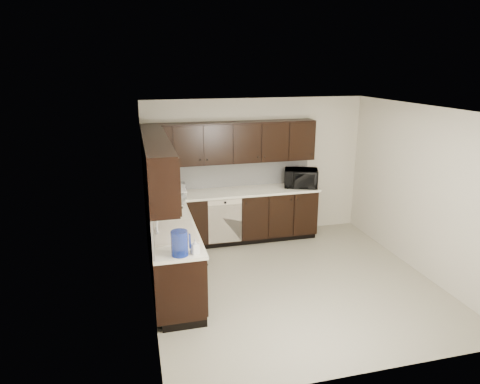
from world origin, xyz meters
name	(u,v)px	position (x,y,z in m)	size (l,w,h in m)	color
floor	(292,282)	(0.00, 0.00, 0.00)	(4.00, 4.00, 0.00)	#A19C85
ceiling	(299,109)	(0.00, 0.00, 2.50)	(4.00, 4.00, 0.00)	white
wall_back	(255,168)	(0.00, 2.00, 1.25)	(4.00, 0.02, 2.50)	beige
wall_left	(148,213)	(-2.00, 0.00, 1.25)	(0.02, 4.00, 2.50)	beige
wall_right	(421,191)	(2.00, 0.00, 1.25)	(0.02, 4.00, 2.50)	beige
wall_front	(373,264)	(0.00, -2.00, 1.25)	(4.00, 0.02, 2.50)	beige
lower_cabinets	(211,234)	(-1.01, 1.11, 0.41)	(3.00, 2.80, 0.90)	black
countertop	(210,205)	(-1.01, 1.11, 0.92)	(3.03, 2.83, 0.04)	white
backsplash	(194,186)	(-1.22, 1.32, 1.18)	(3.00, 2.80, 0.48)	silver
upper_cabinets	(202,151)	(-1.10, 1.20, 1.77)	(3.00, 2.80, 0.70)	black
dishwasher	(225,219)	(-0.70, 1.41, 0.55)	(0.58, 0.04, 0.78)	beige
sink	(175,237)	(-1.68, -0.01, 0.88)	(0.54, 0.82, 0.42)	beige
microwave	(301,178)	(0.75, 1.65, 1.10)	(0.59, 0.40, 0.32)	black
soap_bottle_a	(195,246)	(-1.51, -0.70, 1.03)	(0.08, 0.09, 0.18)	gray
soap_bottle_b	(158,203)	(-1.82, 0.98, 1.05)	(0.09, 0.09, 0.23)	gray
toaster_oven	(175,189)	(-1.50, 1.69, 1.05)	(0.34, 0.25, 0.22)	#BDBDC0
storage_bin	(169,196)	(-1.62, 1.35, 1.04)	(0.51, 0.37, 0.20)	silver
blue_pitcher	(180,243)	(-1.69, -0.70, 1.09)	(0.20, 0.20, 0.30)	navy
teal_tumbler	(176,196)	(-1.51, 1.35, 1.03)	(0.08, 0.08, 0.18)	#0D9392
paper_towel_roll	(173,193)	(-1.56, 1.35, 1.08)	(0.13, 0.13, 0.28)	white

